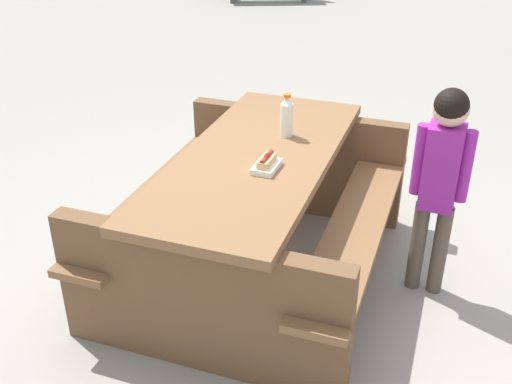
{
  "coord_description": "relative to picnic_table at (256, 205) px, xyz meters",
  "views": [
    {
      "loc": [
        2.26,
        1.83,
        2.12
      ],
      "look_at": [
        0.0,
        0.0,
        0.52
      ],
      "focal_mm": 42.96,
      "sensor_mm": 36.0,
      "label": 1
    }
  ],
  "objects": [
    {
      "name": "ground_plane",
      "position": [
        0.0,
        0.0,
        -0.44
      ],
      "size": [
        30.0,
        30.0,
        0.0
      ],
      "primitive_type": "plane",
      "color": "gray",
      "rests_on": "ground"
    },
    {
      "name": "picnic_table",
      "position": [
        0.0,
        0.0,
        0.0
      ],
      "size": [
        2.16,
        1.92,
        0.75
      ],
      "color": "brown",
      "rests_on": "ground"
    },
    {
      "name": "hotdog_tray",
      "position": [
        0.1,
        0.15,
        0.34
      ],
      "size": [
        0.21,
        0.16,
        0.08
      ],
      "color": "white",
      "rests_on": "picnic_table"
    },
    {
      "name": "child_in_coat",
      "position": [
        -0.47,
        0.82,
        0.3
      ],
      "size": [
        0.21,
        0.28,
        1.17
      ],
      "color": "brown",
      "rests_on": "ground"
    },
    {
      "name": "soda_bottle",
      "position": [
        -0.3,
        -0.03,
        0.42
      ],
      "size": [
        0.07,
        0.07,
        0.24
      ],
      "color": "silver",
      "rests_on": "picnic_table"
    }
  ]
}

